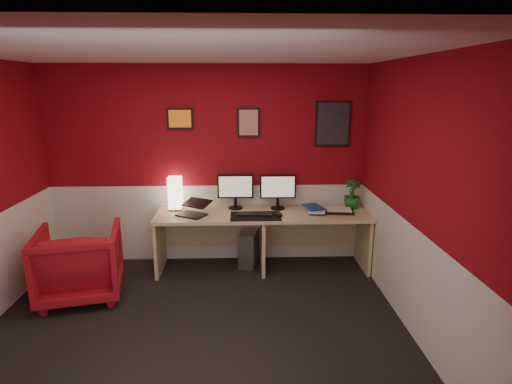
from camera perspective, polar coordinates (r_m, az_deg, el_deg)
name	(u,v)px	position (r m, az deg, el deg)	size (l,w,h in m)	color
ground	(196,334)	(4.10, -8.27, -18.83)	(4.00, 3.50, 0.01)	black
ceiling	(185,51)	(3.44, -9.84, 18.62)	(4.00, 3.50, 0.01)	white
wall_back	(207,166)	(5.27, -6.76, 3.53)	(4.00, 0.01, 2.50)	maroon
wall_front	(144,315)	(1.98, -15.16, -16.09)	(4.00, 0.01, 2.50)	maroon
wall_right	(421,203)	(3.87, 21.85, -1.39)	(0.01, 3.50, 2.50)	maroon
wainscot_back	(209,223)	(5.45, -6.53, -4.24)	(4.00, 0.01, 1.00)	silver
wainscot_right	(413,281)	(4.13, 20.80, -11.47)	(0.01, 3.50, 1.00)	silver
desk	(262,241)	(5.17, 0.90, -6.81)	(2.60, 0.65, 0.73)	tan
shoji_lamp	(175,194)	(5.23, -11.08, -0.31)	(0.16, 0.16, 0.40)	#FFE5B2
laptop	(191,207)	(4.98, -8.93, -2.03)	(0.33, 0.23, 0.22)	black
monitor_left	(235,186)	(5.17, -2.86, 0.80)	(0.45, 0.06, 0.58)	black
monitor_right	(278,187)	(5.16, 3.06, 0.76)	(0.45, 0.06, 0.58)	black
desk_mat	(256,216)	(4.93, -0.05, -3.34)	(0.60, 0.38, 0.01)	black
keyboard	(254,214)	(4.97, -0.22, -3.05)	(0.42, 0.14, 0.02)	black
mouse	(279,214)	(4.94, 3.16, -3.11)	(0.06, 0.10, 0.03)	black
book_bottom	(309,211)	(5.12, 7.28, -2.65)	(0.20, 0.27, 0.03)	navy
book_middle	(308,209)	(5.11, 7.25, -2.40)	(0.21, 0.29, 0.02)	silver
book_top	(306,208)	(5.08, 6.87, -2.18)	(0.20, 0.27, 0.03)	navy
zen_tray	(339,211)	(5.18, 11.35, -2.59)	(0.35, 0.25, 0.03)	black
potted_plant	(352,194)	(5.34, 13.14, -0.29)	(0.21, 0.21, 0.37)	#19591E
pc_tower	(249,247)	(5.37, -0.92, -7.59)	(0.20, 0.45, 0.45)	#99999E
armchair	(80,263)	(4.90, -23.15, -8.97)	(0.83, 0.85, 0.78)	#A4101B
art_left	(180,119)	(5.21, -10.44, 9.94)	(0.32, 0.02, 0.26)	orange
art_center	(249,123)	(5.16, -1.04, 9.57)	(0.28, 0.02, 0.36)	red
art_right	(333,124)	(5.28, 10.58, 9.23)	(0.44, 0.02, 0.56)	black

